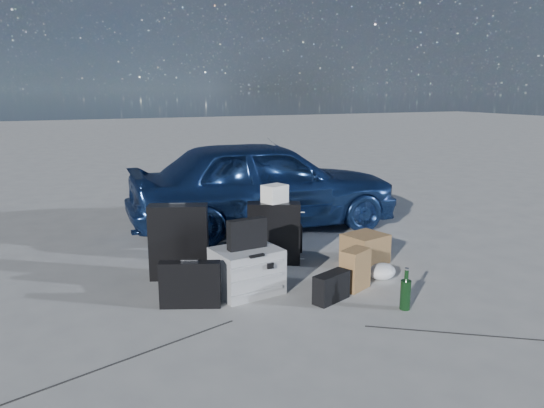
# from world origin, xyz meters

# --- Properties ---
(ground) EXTENTS (60.00, 60.00, 0.00)m
(ground) POSITION_xyz_m (0.00, 0.00, 0.00)
(ground) COLOR #ABABA7
(ground) RESTS_ON ground
(car) EXTENTS (3.57, 1.65, 1.18)m
(car) POSITION_xyz_m (0.72, 2.31, 0.59)
(car) COLOR #27488A
(car) RESTS_ON ground
(pelican_case) EXTENTS (0.62, 0.53, 0.41)m
(pelican_case) POSITION_xyz_m (-0.32, 0.30, 0.20)
(pelican_case) COLOR #A7AAAD
(pelican_case) RESTS_ON ground
(laptop_bag) EXTENTS (0.37, 0.12, 0.27)m
(laptop_bag) POSITION_xyz_m (-0.32, 0.31, 0.54)
(laptop_bag) COLOR black
(laptop_bag) RESTS_ON pelican_case
(briefcase) EXTENTS (0.51, 0.30, 0.39)m
(briefcase) POSITION_xyz_m (-0.88, 0.18, 0.20)
(briefcase) COLOR black
(briefcase) RESTS_ON ground
(suitcase_left) EXTENTS (0.59, 0.38, 0.72)m
(suitcase_left) POSITION_xyz_m (-0.78, 0.91, 0.36)
(suitcase_left) COLOR black
(suitcase_left) RESTS_ON ground
(suitcase_right) EXTENTS (0.57, 0.40, 0.65)m
(suitcase_right) POSITION_xyz_m (0.23, 0.94, 0.32)
(suitcase_right) COLOR black
(suitcase_right) RESTS_ON ground
(white_carton) EXTENTS (0.27, 0.24, 0.18)m
(white_carton) POSITION_xyz_m (0.25, 0.95, 0.74)
(white_carton) COLOR white
(white_carton) RESTS_ON suitcase_right
(duffel_bag) EXTENTS (0.67, 0.44, 0.31)m
(duffel_bag) POSITION_xyz_m (0.41, 1.34, 0.16)
(duffel_bag) COLOR black
(duffel_bag) RESTS_ON ground
(flat_box_white) EXTENTS (0.47, 0.40, 0.07)m
(flat_box_white) POSITION_xyz_m (0.42, 1.35, 0.35)
(flat_box_white) COLOR white
(flat_box_white) RESTS_ON duffel_bag
(flat_box_black) EXTENTS (0.33, 0.26, 0.06)m
(flat_box_black) POSITION_xyz_m (0.41, 1.34, 0.41)
(flat_box_black) COLOR black
(flat_box_black) RESTS_ON flat_box_white
(kraft_bag) EXTENTS (0.33, 0.27, 0.37)m
(kraft_bag) POSITION_xyz_m (0.61, -0.03, 0.19)
(kraft_bag) COLOR olive
(kraft_bag) RESTS_ON ground
(cardboard_box) EXTENTS (0.48, 0.44, 0.31)m
(cardboard_box) POSITION_xyz_m (1.12, 0.56, 0.15)
(cardboard_box) COLOR #997243
(cardboard_box) RESTS_ON ground
(plastic_bag) EXTENTS (0.35, 0.32, 0.15)m
(plastic_bag) POSITION_xyz_m (0.99, 0.07, 0.08)
(plastic_bag) COLOR white
(plastic_bag) RESTS_ON ground
(messenger_bag) EXTENTS (0.38, 0.26, 0.25)m
(messenger_bag) POSITION_xyz_m (0.26, -0.20, 0.13)
(messenger_bag) COLOR black
(messenger_bag) RESTS_ON ground
(green_bottle) EXTENTS (0.11, 0.11, 0.34)m
(green_bottle) POSITION_xyz_m (0.73, -0.60, 0.17)
(green_bottle) COLOR black
(green_bottle) RESTS_ON ground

